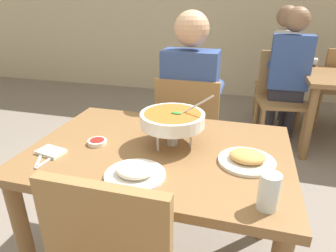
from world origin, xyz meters
name	(u,v)px	position (x,y,z in m)	size (l,w,h in m)	color
dining_table_main	(160,168)	(0.00, 0.00, 0.61)	(1.19, 0.84, 0.73)	brown
chair_diner_main	(189,131)	(0.00, 0.70, 0.51)	(0.44, 0.44, 0.90)	olive
diner_main	(191,97)	(0.00, 0.74, 0.75)	(0.40, 0.45, 1.31)	#2D2D38
curry_bowl	(172,119)	(0.05, 0.05, 0.86)	(0.33, 0.30, 0.26)	silver
rice_plate	(135,173)	(-0.02, -0.26, 0.75)	(0.24, 0.24, 0.06)	white
appetizer_plate	(247,159)	(0.40, -0.03, 0.75)	(0.24, 0.24, 0.06)	white
sauce_dish	(97,142)	(-0.30, -0.04, 0.74)	(0.09, 0.09, 0.02)	white
napkin_folded	(51,152)	(-0.46, -0.18, 0.73)	(0.12, 0.08, 0.02)	white
fork_utensil	(40,157)	(-0.48, -0.23, 0.73)	(0.01, 0.17, 0.01)	silver
spoon_utensil	(50,159)	(-0.43, -0.23, 0.73)	(0.01, 0.17, 0.01)	silver
drink_glass	(268,193)	(0.47, -0.31, 0.78)	(0.07, 0.07, 0.13)	silver
chair_bg_left	(286,81)	(0.78, 2.33, 0.51)	(0.48, 0.48, 0.90)	olive
chair_bg_middle	(280,92)	(0.69, 1.87, 0.51)	(0.50, 0.50, 0.90)	olive
patron_bg_left	(285,60)	(0.74, 2.34, 0.75)	(0.45, 0.40, 1.31)	#2D2D38
patron_bg_middle	(289,69)	(0.74, 1.86, 0.75)	(0.40, 0.45, 1.31)	#2D2D38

